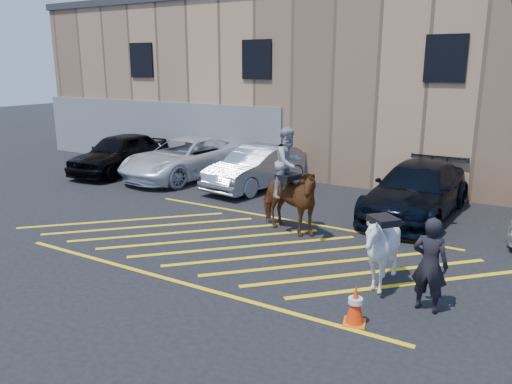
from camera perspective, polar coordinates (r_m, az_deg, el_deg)
The scene contains 11 objects.
ground at distance 12.77m, azimuth -0.41°, elevation -5.86°, with size 90.00×90.00×0.00m, color black.
car_black_suv at distance 21.60m, azimuth -15.26°, elevation 4.30°, with size 1.95×4.85×1.65m, color black.
car_white_pickup at distance 20.14m, azimuth -8.06°, elevation 3.85°, with size 2.61×5.66×1.57m, color white.
car_silver_sedan at distance 18.25m, azimuth 0.22°, elevation 2.84°, with size 1.62×4.65×1.53m, color #8F939C.
car_blue_suv at distance 15.56m, azimuth 17.89°, elevation 0.16°, with size 2.19×5.38×1.56m, color black.
handler at distance 9.66m, azimuth 19.26°, elevation -7.84°, with size 0.65×0.43×1.79m, color black.
warehouse at distance 23.11m, azimuth 15.46°, elevation 11.98°, with size 32.42×10.20×7.30m.
hatching_zone at distance 12.53m, azimuth -1.13°, elevation -6.24°, with size 12.60×5.12×0.01m.
mounted_bay at distance 13.26m, azimuth 3.65°, elevation 0.09°, with size 2.34×1.50×2.85m.
saddled_white at distance 10.33m, azimuth 14.15°, elevation -6.46°, with size 1.95×1.97×1.62m.
traffic_cone at distance 9.05m, azimuth 11.28°, elevation -12.51°, with size 0.46×0.46×0.73m.
Camera 1 is at (6.20, -10.25, 4.42)m, focal length 35.00 mm.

